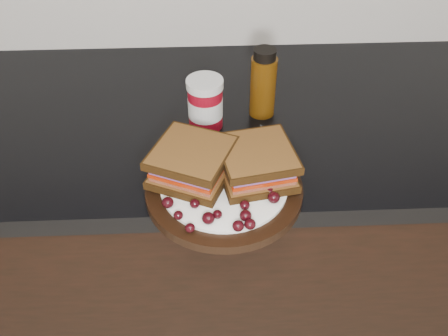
{
  "coord_description": "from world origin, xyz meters",
  "views": [
    {
      "loc": [
        0.1,
        0.82,
        1.53
      ],
      "look_at": [
        0.13,
        1.45,
        0.96
      ],
      "focal_mm": 40.0,
      "sensor_mm": 36.0,
      "label": 1
    }
  ],
  "objects_px": {
    "plate": "(224,189)",
    "sandwich_left": "(192,163)",
    "oil_bottle": "(263,83)",
    "condiment_jar": "(205,103)"
  },
  "relations": [
    {
      "from": "plate",
      "to": "sandwich_left",
      "type": "distance_m",
      "value": 0.08
    },
    {
      "from": "plate",
      "to": "sandwich_left",
      "type": "height_order",
      "value": "sandwich_left"
    },
    {
      "from": "sandwich_left",
      "to": "oil_bottle",
      "type": "relative_size",
      "value": 0.86
    },
    {
      "from": "plate",
      "to": "oil_bottle",
      "type": "height_order",
      "value": "oil_bottle"
    },
    {
      "from": "plate",
      "to": "sandwich_left",
      "type": "bearing_deg",
      "value": 156.48
    },
    {
      "from": "condiment_jar",
      "to": "oil_bottle",
      "type": "xyz_separation_m",
      "value": [
        0.12,
        0.04,
        0.02
      ]
    },
    {
      "from": "condiment_jar",
      "to": "oil_bottle",
      "type": "height_order",
      "value": "oil_bottle"
    },
    {
      "from": "plate",
      "to": "oil_bottle",
      "type": "distance_m",
      "value": 0.27
    },
    {
      "from": "oil_bottle",
      "to": "sandwich_left",
      "type": "bearing_deg",
      "value": -123.84
    },
    {
      "from": "plate",
      "to": "condiment_jar",
      "type": "xyz_separation_m",
      "value": [
        -0.03,
        0.2,
        0.05
      ]
    }
  ]
}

